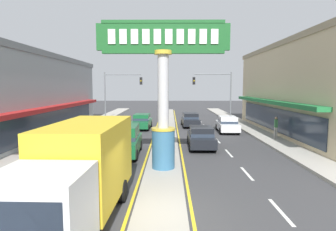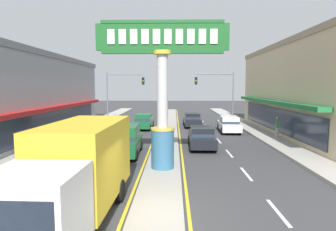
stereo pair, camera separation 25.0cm
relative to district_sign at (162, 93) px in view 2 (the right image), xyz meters
The scene contains 17 objects.
ground_plane 6.67m from the district_sign, 90.00° to the right, with size 160.00×160.00×0.00m, color #3A3A3D.
median_strip 13.29m from the district_sign, 90.00° to the left, with size 1.85×52.00×0.14m, color #A39E93.
sidewalk_left 14.29m from the district_sign, 128.96° to the left, with size 2.22×60.00×0.18m, color #ADA89E.
sidewalk_right 14.29m from the district_sign, 51.04° to the left, with size 2.22×60.00×0.18m, color #ADA89E.
lane_markings 12.02m from the district_sign, 90.00° to the left, with size 8.59×52.00×0.01m.
district_sign is the anchor object (origin of this frame).
storefront_left 17.02m from the district_sign, 144.47° to the left, with size 9.78×23.94×7.19m.
storefront_right 17.67m from the district_sign, 38.40° to the left, with size 9.46×22.23×8.23m.
traffic_light_left_side 22.52m from the district_sign, 105.88° to the left, with size 4.86×0.46×6.20m.
traffic_light_right_side 21.83m from the district_sign, 73.60° to the left, with size 4.86×0.46×6.20m.
box_truck_near_right_lane 6.62m from the district_sign, 114.11° to the right, with size 2.39×6.96×3.12m.
sedan_far_right_lane 15.37m from the district_sign, 99.87° to the left, with size 1.95×4.36×1.53m.
sedan_near_left_lane 14.30m from the district_sign, 65.05° to the left, with size 1.96×4.36×1.53m.
suv_mid_left_lane 5.23m from the district_sign, 127.29° to the left, with size 2.03×4.63×1.90m.
sedan_far_left_oncoming 6.96m from the district_sign, 65.27° to the left, with size 1.89×4.33×1.53m.
sedan_kerb_right 16.95m from the district_sign, 81.09° to the left, with size 1.92×4.34×1.53m.
pedestrian_near_kerb 12.55m from the district_sign, 43.05° to the left, with size 0.28×0.43×1.77m.
Camera 2 is at (0.59, -9.20, 4.36)m, focal length 30.41 mm.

